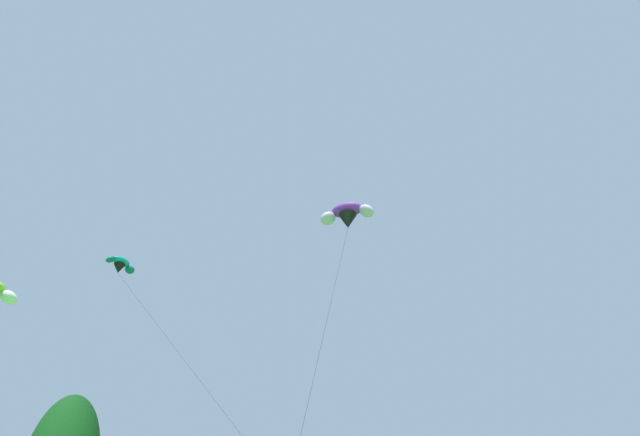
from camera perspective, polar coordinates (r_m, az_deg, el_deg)
parafoil_kite_mid_purple at (r=35.80m, az=2.87°, el=0.28°), size 7.66×10.12×21.37m
parafoil_kite_far_teal at (r=46.36m, az=-20.17°, el=-4.64°), size 15.23×18.03×22.07m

